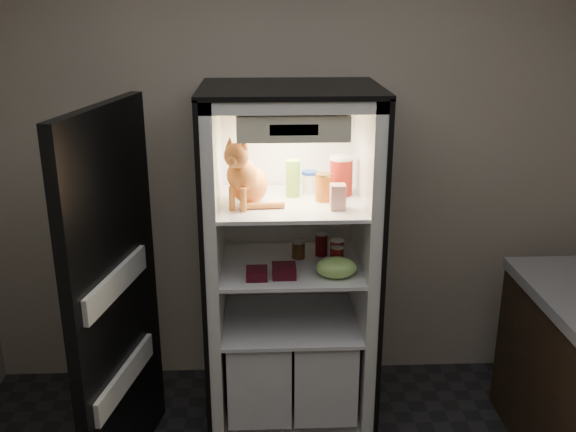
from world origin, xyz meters
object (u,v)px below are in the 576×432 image
parmesan_shaker (293,178)px  condiment_jar (298,249)px  mayo_tub (309,182)px  berry_box_left (257,274)px  soda_can_a (321,245)px  soda_can_b (337,252)px  pepper_jar (341,176)px  cream_carton (338,197)px  tabby_cat (246,179)px  soda_can_c (337,258)px  grape_bag (336,268)px  refrigerator (290,284)px  berry_box_right (284,271)px  salsa_jar (323,187)px

parmesan_shaker → condiment_jar: bearing=-8.4°
mayo_tub → berry_box_left: (-0.29, -0.33, -0.38)m
soda_can_a → soda_can_b: bearing=-62.1°
pepper_jar → berry_box_left: bearing=-147.2°
condiment_jar → cream_carton: bearing=-51.2°
pepper_jar → condiment_jar: size_ratio=2.09×
pepper_jar → soda_can_a: bearing=176.7°
tabby_cat → pepper_jar: tabby_cat is taller
soda_can_b → soda_can_c: 0.07m
pepper_jar → soda_can_c: 0.44m
tabby_cat → grape_bag: (0.45, -0.13, -0.44)m
refrigerator → soda_can_c: (0.24, -0.15, 0.21)m
soda_can_c → grape_bag: 0.10m
tabby_cat → soda_can_a: 0.61m
berry_box_right → soda_can_c: bearing=16.3°
salsa_jar → soda_can_c: 0.38m
parmesan_shaker → soda_can_c: parmesan_shaker is taller
cream_carton → soda_can_b: size_ratio=0.92×
tabby_cat → pepper_jar: size_ratio=1.79×
pepper_jar → berry_box_left: 0.69m
berry_box_right → soda_can_b: bearing=27.2°
refrigerator → soda_can_b: size_ratio=13.75×
soda_can_c → berry_box_right: soda_can_c is taller
salsa_jar → berry_box_right: salsa_jar is taller
tabby_cat → soda_can_b: tabby_cat is taller
tabby_cat → cream_carton: tabby_cat is taller
salsa_jar → grape_bag: size_ratio=0.69×
soda_can_a → parmesan_shaker: bearing=-170.2°
pepper_jar → soda_can_c: size_ratio=1.67×
salsa_jar → berry_box_right: bearing=-142.2°
soda_can_c → grape_bag: size_ratio=0.59×
tabby_cat → berry_box_left: tabby_cat is taller
cream_carton → soda_can_c: 0.36m
soda_can_c → soda_can_b: bearing=84.1°
tabby_cat → soda_can_a: bearing=44.0°
parmesan_shaker → soda_can_a: parmesan_shaker is taller
berry_box_right → mayo_tub: bearing=64.7°
berry_box_left → berry_box_right: 0.14m
pepper_jar → soda_can_c: (-0.03, -0.19, -0.39)m
berry_box_left → berry_box_right: bearing=8.1°
berry_box_left → soda_can_a: bearing=40.0°
soda_can_a → condiment_jar: bearing=-165.8°
soda_can_c → pepper_jar: bearing=79.7°
tabby_cat → parmesan_shaker: 0.28m
tabby_cat → mayo_tub: 0.40m
parmesan_shaker → grape_bag: parmesan_shaker is taller
parmesan_shaker → soda_can_a: 0.42m
pepper_jar → cream_carton: bearing=-100.3°
refrigerator → parmesan_shaker: (0.02, 0.02, 0.60)m
parmesan_shaker → pepper_jar: pepper_jar is taller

